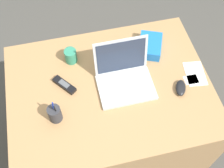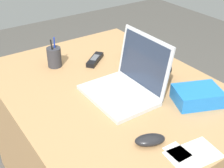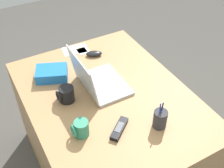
% 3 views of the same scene
% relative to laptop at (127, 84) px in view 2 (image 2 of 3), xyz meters
% --- Properties ---
extents(desk, '(1.19, 0.91, 0.73)m').
position_rel_laptop_xyz_m(desk, '(-0.09, -0.02, -0.42)').
color(desk, tan).
rests_on(desk, ground).
extents(laptop, '(0.32, 0.28, 0.25)m').
position_rel_laptop_xyz_m(laptop, '(0.00, 0.00, 0.00)').
color(laptop, silver).
rests_on(laptop, desk).
extents(computer_mouse, '(0.09, 0.12, 0.03)m').
position_rel_laptop_xyz_m(computer_mouse, '(0.31, -0.13, -0.04)').
color(computer_mouse, black).
rests_on(computer_mouse, desk).
extents(coffee_mug_white, '(0.07, 0.09, 0.09)m').
position_rel_laptop_xyz_m(coffee_mug_white, '(-0.28, 0.23, -0.01)').
color(coffee_mug_white, '#338C6B').
rests_on(coffee_mug_white, desk).
extents(coffee_mug_tall, '(0.09, 0.10, 0.09)m').
position_rel_laptop_xyz_m(coffee_mug_tall, '(-0.01, 0.20, -0.01)').
color(coffee_mug_tall, black).
rests_on(coffee_mug_tall, desk).
extents(cordless_phone, '(0.13, 0.15, 0.03)m').
position_rel_laptop_xyz_m(cordless_phone, '(-0.35, 0.05, -0.04)').
color(cordless_phone, black).
rests_on(cordless_phone, desk).
extents(pen_holder, '(0.07, 0.07, 0.16)m').
position_rel_laptop_xyz_m(pen_holder, '(-0.42, -0.15, -0.00)').
color(pen_holder, '#333338').
rests_on(pen_holder, desk).
extents(snack_bag, '(0.20, 0.23, 0.06)m').
position_rel_laptop_xyz_m(snack_bag, '(0.22, 0.21, -0.02)').
color(snack_bag, blue).
rests_on(snack_bag, desk).
extents(paper_note_near_laptop, '(0.08, 0.06, 0.00)m').
position_rel_laptop_xyz_m(paper_note_near_laptop, '(0.39, -0.08, -0.05)').
color(paper_note_near_laptop, white).
rests_on(paper_note_near_laptop, desk).
extents(paper_note_left, '(0.14, 0.19, 0.00)m').
position_rel_laptop_xyz_m(paper_note_left, '(0.43, -0.04, -0.05)').
color(paper_note_left, white).
rests_on(paper_note_left, desk).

